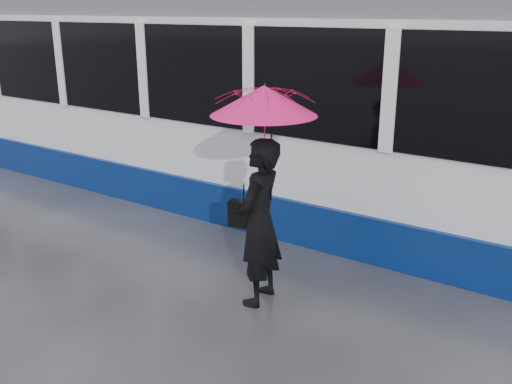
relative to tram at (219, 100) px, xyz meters
The scene contains 6 objects.
ground 3.45m from the tram, 55.48° to the right, with size 90.00×90.00×0.00m, color #2A2A2F.
rails 2.37m from the tram, ahead, with size 34.00×1.51×0.02m.
tram is the anchor object (origin of this frame).
woman 4.03m from the tram, 45.70° to the right, with size 0.68×0.44×1.86m, color black.
umbrella 4.03m from the tram, 45.19° to the right, with size 1.25×1.25×1.25m.
handbag 3.86m from the tram, 47.86° to the right, with size 0.35×0.20×0.47m.
Camera 1 is at (4.28, -5.06, 3.13)m, focal length 40.00 mm.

